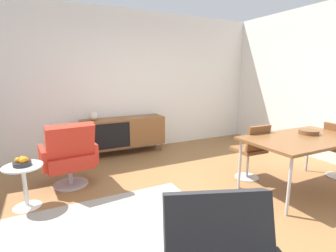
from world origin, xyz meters
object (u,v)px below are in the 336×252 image
Objects in this scene: sideboard at (124,132)px; dining_chair_back_left at (251,149)px; fruit_bowl at (22,162)px; wooden_bowl_on_table at (309,132)px; vase_cobalt at (93,116)px; side_table_round at (24,181)px; dining_table at (303,141)px; lounge_chair_red at (69,155)px.

dining_chair_back_left is at bearing -57.33° from sideboard.
wooden_bowl_on_table is at bearing -16.49° from fruit_bowl.
fruit_bowl is (-1.10, -1.48, -0.24)m from vase_cobalt.
fruit_bowl is (0.00, -0.00, 0.24)m from side_table_round.
vase_cobalt is 3.56m from wooden_bowl_on_table.
dining_table is 1.87× the size of dining_chair_back_left.
sideboard is 1.60m from lounge_chair_red.
dining_table is at bearing -28.13° from lounge_chair_red.
lounge_chair_red reaches higher than side_table_round.
side_table_round is (-1.10, -1.48, -0.48)m from vase_cobalt.
side_table_round is (-3.35, 1.15, -0.38)m from dining_table.
lounge_chair_red is at bearing -116.05° from vase_cobalt.
dining_table is 1.69× the size of lounge_chair_red.
side_table_round is at bearing 176.55° from fruit_bowl.
dining_chair_back_left is (1.33, -2.08, 0.03)m from sideboard.
dining_chair_back_left is at bearing 141.37° from wooden_bowl_on_table.
lounge_chair_red reaches higher than sideboard.
dining_table is 0.26m from wooden_bowl_on_table.
sideboard is at bearing 45.31° from lounge_chair_red.
wooden_bowl_on_table is 0.30× the size of dining_chair_back_left.
dining_chair_back_left is at bearing -20.99° from lounge_chair_red.
dining_chair_back_left reaches higher than sideboard.
fruit_bowl is at bearing -126.54° from vase_cobalt.
dining_table reaches higher than fruit_bowl.
dining_table reaches higher than sideboard.
vase_cobalt reaches higher than wooden_bowl_on_table.
dining_table reaches higher than side_table_round.
vase_cobalt is at bearing 179.81° from sideboard.
side_table_round is at bearing -126.58° from vase_cobalt.
sideboard is 2.23m from fruit_bowl.
sideboard is 0.67m from vase_cobalt.
vase_cobalt reaches higher than fruit_bowl.
vase_cobalt is 0.31× the size of side_table_round.
lounge_chair_red reaches higher than fruit_bowl.
sideboard is 9.77× the size of vase_cobalt.
fruit_bowl is at bearing -3.45° from side_table_round.
dining_chair_back_left is at bearing -11.19° from side_table_round.
vase_cobalt is 1.91m from side_table_round.
wooden_bowl_on_table is 3.74m from fruit_bowl.
lounge_chair_red is at bearing 32.58° from fruit_bowl.
side_table_round is at bearing 168.81° from dining_chair_back_left.
sideboard is at bearing 127.00° from wooden_bowl_on_table.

